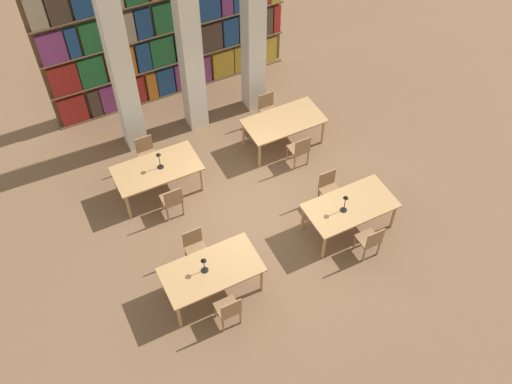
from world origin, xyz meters
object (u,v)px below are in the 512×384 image
chair_3 (329,188)px  chair_5 (147,153)px  reading_table_0 (211,272)px  chair_7 (268,109)px  pillar_right (253,0)px  reading_table_3 (284,123)px  chair_6 (300,149)px  chair_4 (172,200)px  chair_1 (195,247)px  chair_2 (370,240)px  reading_table_2 (157,170)px  reading_table_1 (350,207)px  desk_lamp_1 (345,201)px  pillar_center (186,18)px  desk_lamp_0 (204,263)px  pillar_left (114,38)px  chair_0 (229,309)px  desk_lamp_2 (159,158)px

chair_3 → chair_5: same height
reading_table_0 → chair_7: bearing=49.7°
pillar_right → reading_table_3: pillar_right is taller
reading_table_3 → chair_6: bearing=-90.4°
chair_3 → reading_table_3: 2.12m
chair_4 → chair_1: bearing=-92.0°
chair_2 → reading_table_2: size_ratio=0.47×
reading_table_2 → chair_4: size_ratio=2.11×
reading_table_3 → reading_table_2: bearing=-178.5°
pillar_right → reading_table_1: (-0.06, -4.54, -2.33)m
reading_table_0 → desk_lamp_1: size_ratio=4.15×
pillar_center → chair_2: 6.08m
pillar_right → reading_table_2: pillar_right is taller
reading_table_1 → chair_4: 3.76m
chair_2 → chair_1: bearing=155.8°
chair_3 → chair_5: bearing=-41.6°
desk_lamp_0 → desk_lamp_1: size_ratio=0.85×
chair_3 → chair_6: 1.33m
pillar_left → chair_7: bearing=-15.2°
chair_7 → reading_table_1: bearing=89.6°
pillar_right → chair_1: size_ratio=6.72×
reading_table_0 → reading_table_2: (0.01, 2.93, 0.00)m
reading_table_1 → desk_lamp_1: bearing=-166.9°
chair_1 → chair_3: size_ratio=1.00×
pillar_center → chair_1: size_ratio=6.72×
pillar_right → reading_table_3: size_ratio=3.19×
reading_table_3 → desk_lamp_1: bearing=-94.6°
reading_table_1 → chair_7: size_ratio=2.11×
pillar_left → chair_2: pillar_left is taller
pillar_left → chair_2: size_ratio=6.72×
reading_table_0 → reading_table_2: bearing=89.8°
chair_2 → pillar_left: bearing=120.6°
chair_6 → chair_7: (0.00, 1.56, 0.00)m
chair_7 → chair_2: bearing=89.6°
pillar_center → chair_0: (-1.66, -5.44, -2.51)m
reading_table_1 → reading_table_3: 2.89m
chair_6 → reading_table_0: bearing=-145.3°
pillar_left → chair_0: size_ratio=6.72×
pillar_right → chair_1: (-3.27, -3.88, -2.51)m
chair_7 → chair_6: bearing=90.0°
chair_2 → chair_5: bearing=125.9°
reading_table_3 → chair_7: chair_7 is taller
desk_lamp_0 → chair_5: bearing=87.6°
pillar_left → pillar_center: 1.61m
pillar_left → reading_table_1: 6.00m
chair_1 → chair_3: same height
reading_table_0 → reading_table_1: (3.20, 0.12, 0.00)m
desk_lamp_1 → desk_lamp_2: desk_lamp_1 is taller
desk_lamp_0 → desk_lamp_2: desk_lamp_2 is taller
pillar_right → desk_lamp_0: bearing=-126.1°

